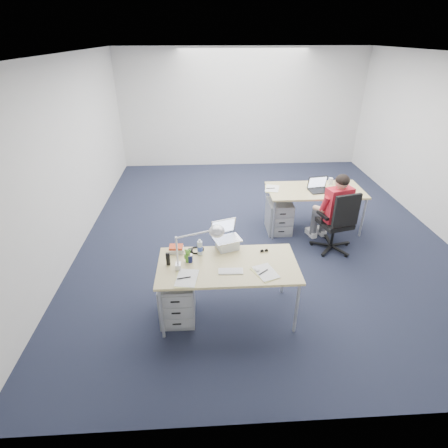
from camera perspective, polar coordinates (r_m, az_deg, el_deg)
The scene contains 24 objects.
floor at distance 6.23m, azimuth 5.98°, elevation -0.74°, with size 7.00×7.00×0.00m, color black.
room at distance 5.60m, azimuth 6.89°, elevation 14.72°, with size 6.02×7.02×2.80m.
desk_near at distance 4.04m, azimuth 0.62°, elevation -7.15°, with size 1.60×0.80×0.73m.
desk_far at distance 6.14m, azimuth 14.64°, elevation 5.08°, with size 1.60×0.80×0.73m.
office_chair at distance 5.74m, azimuth 17.56°, elevation -1.47°, with size 0.79×0.79×1.03m.
seated_person at distance 5.72m, azimuth 17.12°, elevation 2.24°, with size 0.51×0.74×1.24m.
drawer_pedestal_near at distance 4.28m, azimuth -7.60°, elevation -11.95°, with size 0.40×0.50×0.55m, color #929597.
drawer_pedestal_far at distance 6.09m, azimuth 8.96°, elevation 1.28°, with size 0.40×0.50×0.55m, color #929597.
silver_laptop at distance 4.21m, azimuth 0.53°, elevation -1.98°, with size 0.32×0.25×0.34m, color silver, non-canonical shape.
wireless_keyboard at distance 3.89m, azimuth 1.10°, elevation -7.70°, with size 0.27×0.11×0.01m, color white.
computer_mouse at distance 3.92m, azimuth 5.39°, elevation -7.41°, with size 0.05×0.09×0.03m, color white.
headphones at distance 4.25m, azimuth -4.61°, elevation -4.21°, with size 0.20×0.15×0.03m, color black, non-canonical shape.
can_koozie at distance 4.04m, azimuth -5.57°, elevation -5.57°, with size 0.06×0.06×0.10m, color #151942.
water_bottle at distance 4.14m, azimuth -3.96°, elevation -3.76°, with size 0.06×0.06×0.20m, color silver.
bear_figurine at distance 4.03m, azimuth -5.91°, elevation -5.11°, with size 0.09×0.07×0.17m, color #347B21, non-canonical shape.
book_stack at distance 4.24m, azimuth -7.78°, elevation -4.07°, with size 0.17×0.13×0.08m, color silver.
cordless_phone at distance 4.01m, azimuth -9.13°, elevation -5.66°, with size 0.04×0.03×0.16m, color black.
papers_left at distance 3.81m, azimuth -6.23°, elevation -8.86°, with size 0.22×0.31×0.01m, color #D9D77D.
papers_right at distance 3.90m, azimuth 6.72°, elevation -7.91°, with size 0.21×0.30×0.01m, color #D9D77D.
sunglasses at distance 4.25m, azimuth 6.57°, elevation -4.39°, with size 0.10×0.05×0.02m, color black, non-canonical shape.
desk_lamp at distance 3.81m, azimuth -5.20°, elevation -3.78°, with size 0.49×0.18×0.56m, color silver, non-canonical shape.
dark_laptop at distance 6.01m, azimuth 15.45°, elevation 6.22°, with size 0.33×0.32×0.24m, color black, non-canonical shape.
far_cup at distance 6.40m, azimuth 16.99°, elevation 6.73°, with size 0.08×0.08×0.11m, color white.
far_papers at distance 5.99m, azimuth 7.80°, elevation 5.70°, with size 0.22×0.31×0.01m, color white.
Camera 1 is at (-0.96, -5.35, 3.05)m, focal length 28.00 mm.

